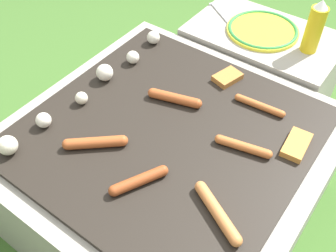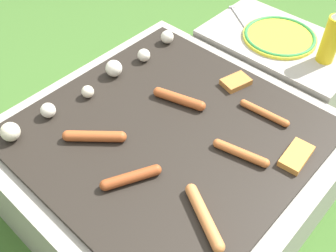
% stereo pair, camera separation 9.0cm
% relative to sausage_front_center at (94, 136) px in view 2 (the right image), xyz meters
% --- Properties ---
extents(ground_plane, '(14.00, 14.00, 0.00)m').
position_rel_sausage_front_center_xyz_m(ground_plane, '(0.17, -0.13, -0.44)').
color(ground_plane, '#3D6628').
extents(grill, '(0.90, 0.90, 0.43)m').
position_rel_sausage_front_center_xyz_m(grill, '(0.17, -0.13, -0.23)').
color(grill, '#9E998E').
rests_on(grill, ground_plane).
extents(side_ledge, '(0.36, 0.58, 0.43)m').
position_rel_sausage_front_center_xyz_m(side_ledge, '(0.81, -0.13, -0.23)').
color(side_ledge, '#9E998E').
rests_on(side_ledge, ground_plane).
extents(sausage_mid_right, '(0.07, 0.17, 0.03)m').
position_rel_sausage_front_center_xyz_m(sausage_mid_right, '(0.28, -0.07, -0.00)').
color(sausage_mid_right, '#A34C23').
rests_on(sausage_mid_right, grill).
extents(sausage_front_center, '(0.13, 0.15, 0.03)m').
position_rel_sausage_front_center_xyz_m(sausage_front_center, '(0.00, 0.00, 0.00)').
color(sausage_front_center, '#A34C23').
rests_on(sausage_front_center, grill).
extents(sausage_back_center, '(0.11, 0.18, 0.03)m').
position_rel_sausage_front_center_xyz_m(sausage_back_center, '(0.01, -0.40, -0.00)').
color(sausage_back_center, '#C6753D').
rests_on(sausage_back_center, grill).
extents(sausage_mid_left, '(0.06, 0.16, 0.03)m').
position_rel_sausage_front_center_xyz_m(sausage_mid_left, '(0.24, -0.34, -0.00)').
color(sausage_mid_left, '#B7602D').
rests_on(sausage_mid_left, grill).
extents(sausage_back_left, '(0.15, 0.09, 0.03)m').
position_rel_sausage_front_center_xyz_m(sausage_back_left, '(-0.03, -0.18, -0.00)').
color(sausage_back_left, '#93421E').
rests_on(sausage_back_left, grill).
extents(sausage_back_right, '(0.03, 0.17, 0.02)m').
position_rel_sausage_front_center_xyz_m(sausage_back_right, '(0.42, -0.30, -0.00)').
color(sausage_back_right, '#B7602D').
rests_on(sausage_back_right, grill).
extents(bread_slice_left, '(0.10, 0.08, 0.02)m').
position_rel_sausage_front_center_xyz_m(bread_slice_left, '(0.48, -0.15, -0.01)').
color(bread_slice_left, '#B27033').
rests_on(bread_slice_left, grill).
extents(bread_slice_right, '(0.12, 0.07, 0.02)m').
position_rel_sausage_front_center_xyz_m(bread_slice_right, '(0.33, -0.46, -0.01)').
color(bread_slice_right, '#D18438').
rests_on(bread_slice_right, grill).
extents(mushroom_row, '(0.71, 0.07, 0.06)m').
position_rel_sausage_front_center_xyz_m(mushroom_row, '(0.15, 0.18, 0.01)').
color(mushroom_row, beige).
rests_on(mushroom_row, grill).
extents(plate_colorful, '(0.28, 0.28, 0.02)m').
position_rel_sausage_front_center_xyz_m(plate_colorful, '(0.81, -0.12, -0.01)').
color(plate_colorful, yellow).
rests_on(plate_colorful, side_ledge).
extents(condiment_bottle, '(0.06, 0.06, 0.20)m').
position_rel_sausage_front_center_xyz_m(condiment_bottle, '(0.80, -0.31, 0.08)').
color(condiment_bottle, gold).
rests_on(condiment_bottle, side_ledge).
extents(fork_utensil, '(0.12, 0.17, 0.01)m').
position_rel_sausage_front_center_xyz_m(fork_utensil, '(0.82, 0.08, -0.01)').
color(fork_utensil, silver).
rests_on(fork_utensil, side_ledge).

